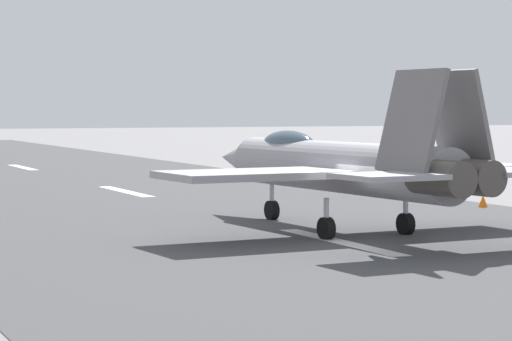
# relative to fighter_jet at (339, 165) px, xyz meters

# --- Properties ---
(ground_plane) EXTENTS (400.00, 400.00, 0.00)m
(ground_plane) POSITION_rel_fighter_jet_xyz_m (-2.61, 1.36, -2.38)
(ground_plane) COLOR gray
(runway_strip) EXTENTS (240.00, 26.00, 0.02)m
(runway_strip) POSITION_rel_fighter_jet_xyz_m (-2.63, 1.36, -2.37)
(runway_strip) COLOR #454648
(runway_strip) RESTS_ON ground
(fighter_jet) EXTENTS (17.50, 14.00, 5.57)m
(fighter_jet) POSITION_rel_fighter_jet_xyz_m (0.00, 0.00, 0.00)
(fighter_jet) COLOR #98959B
(fighter_jet) RESTS_ON ground
(crew_person) EXTENTS (0.55, 0.50, 1.72)m
(crew_person) POSITION_rel_fighter_jet_xyz_m (12.45, -11.16, -1.52)
(crew_person) COLOR #1E2338
(crew_person) RESTS_ON ground
(marker_cone_mid) EXTENTS (0.44, 0.44, 0.55)m
(marker_cone_mid) POSITION_rel_fighter_jet_xyz_m (6.23, -10.37, -2.10)
(marker_cone_mid) COLOR orange
(marker_cone_mid) RESTS_ON ground
(marker_cone_far) EXTENTS (0.44, 0.44, 0.55)m
(marker_cone_far) POSITION_rel_fighter_jet_xyz_m (27.82, -10.37, -2.10)
(marker_cone_far) COLOR orange
(marker_cone_far) RESTS_ON ground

